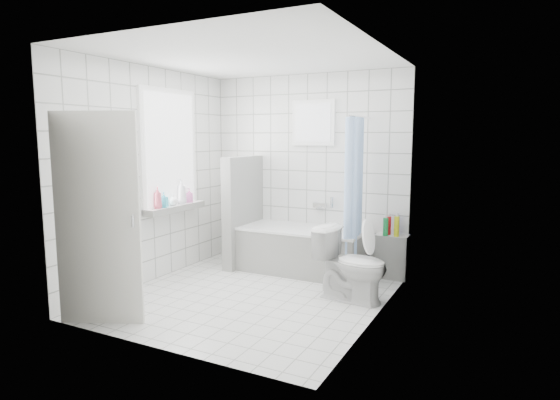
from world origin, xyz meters
The scene contains 19 objects.
ground centered at (0.00, 0.00, 0.00)m, with size 3.00×3.00×0.00m, color white.
ceiling centered at (0.00, 0.00, 2.60)m, with size 3.00×3.00×0.00m, color white.
wall_back centered at (0.00, 1.50, 1.30)m, with size 2.80×0.02×2.60m, color white.
wall_front centered at (0.00, -1.50, 1.30)m, with size 2.80×0.02×2.60m, color white.
wall_left centered at (-1.40, 0.00, 1.30)m, with size 0.02×3.00×2.60m, color white.
wall_right centered at (1.40, 0.00, 1.30)m, with size 0.02×3.00×2.60m, color white.
window_left centered at (-1.35, 0.30, 1.60)m, with size 0.01×0.90×1.40m, color white.
window_back centered at (0.10, 1.46, 1.95)m, with size 0.50×0.01×0.50m, color white.
window_sill centered at (-1.31, 0.30, 0.86)m, with size 0.18×1.02×0.08m, color white.
door centered at (-0.89, -1.31, 1.00)m, with size 0.04×0.80×2.00m, color silver.
bathtub centered at (0.11, 1.12, 0.29)m, with size 1.62×0.77×0.58m.
partition_wall centered at (-0.77, 1.07, 0.75)m, with size 0.15×0.85×1.50m, color white.
tiled_ledge centered at (1.23, 1.38, 0.28)m, with size 0.40×0.24×0.55m, color white.
toilet centered at (1.03, 0.38, 0.40)m, with size 0.44×0.78×0.79m, color white.
curtain_rod centered at (0.86, 1.10, 2.00)m, with size 0.02×0.02×0.80m, color silver.
shower_curtain centered at (0.86, 0.97, 1.10)m, with size 0.14×0.48×1.78m, color #5495F7, non-canonical shape.
tub_faucet centered at (0.21, 1.46, 0.85)m, with size 0.18×0.06×0.06m, color silver.
sill_bottles centered at (-1.30, 0.27, 1.03)m, with size 0.16×0.75×0.33m.
ledge_bottles centered at (1.22, 1.35, 0.67)m, with size 0.19×0.19×0.25m.
Camera 1 is at (2.57, -4.35, 1.77)m, focal length 30.00 mm.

